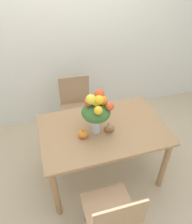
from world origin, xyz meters
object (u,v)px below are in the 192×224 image
object	(u,v)px
flower_vase	(96,111)
dining_chair_far_side	(112,217)
pumpkin	(83,134)
turkey_figurine	(109,127)
dining_chair_near_window	(77,108)

from	to	relation	value
flower_vase	dining_chair_far_side	world-z (taller)	flower_vase
flower_vase	dining_chair_far_side	size ratio (longest dim) A/B	0.53
pumpkin	turkey_figurine	distance (m)	0.27
dining_chair_near_window	dining_chair_far_side	bearing A→B (deg)	-87.40
flower_vase	turkey_figurine	bearing A→B (deg)	-9.08
flower_vase	turkey_figurine	world-z (taller)	flower_vase
flower_vase	pumpkin	distance (m)	0.27
pumpkin	turkey_figurine	xyz separation A→B (m)	(0.27, 0.02, 0.00)
turkey_figurine	dining_chair_near_window	size ratio (longest dim) A/B	0.16
turkey_figurine	dining_chair_far_side	distance (m)	0.81
pumpkin	turkey_figurine	size ratio (longest dim) A/B	0.74
pumpkin	dining_chair_far_side	bearing A→B (deg)	-85.03
dining_chair_far_side	pumpkin	bearing A→B (deg)	-84.12
flower_vase	pumpkin	world-z (taller)	flower_vase
flower_vase	dining_chair_near_window	xyz separation A→B (m)	(-0.04, 0.78, -0.53)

